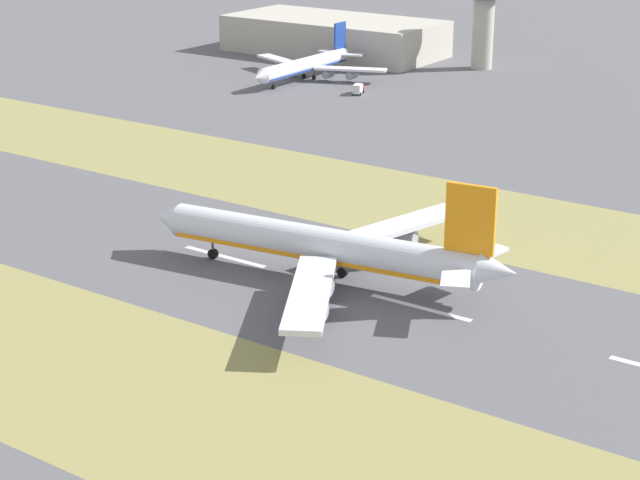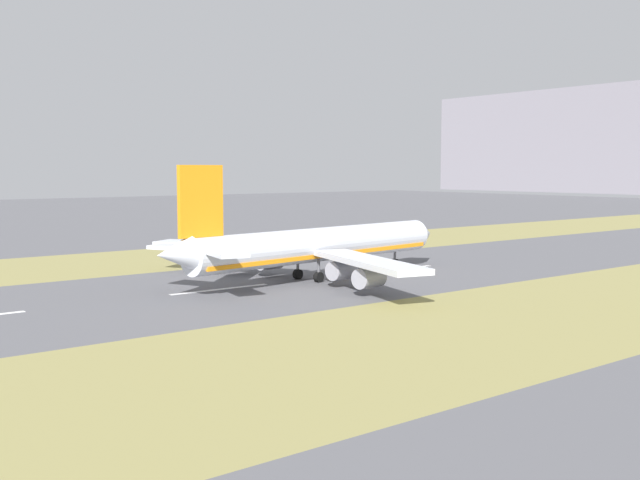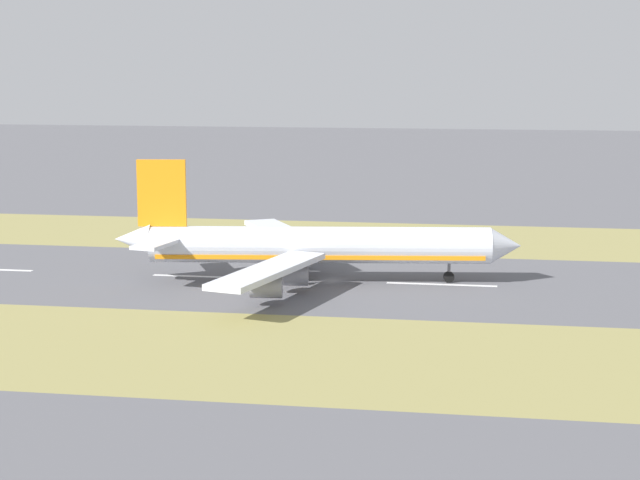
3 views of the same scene
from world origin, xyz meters
name	(u,v)px [view 2 (image 2 of 3)]	position (x,y,z in m)	size (l,w,h in m)	color
ground_plane	(325,277)	(0.00, 0.00, 0.00)	(800.00, 800.00, 0.00)	#56565B
grass_median_west	(203,255)	(-45.00, 0.00, 0.00)	(40.00, 600.00, 0.01)	olive
grass_median_east	(533,315)	(45.00, 0.00, 0.00)	(40.00, 600.00, 0.01)	olive
centreline_dash_mid	(220,289)	(0.00, -21.89, 0.01)	(1.20, 18.00, 0.01)	silver
centreline_dash_far	(397,269)	(0.00, 18.11, 0.01)	(1.20, 18.00, 0.01)	silver
airplane_main_jet	(312,246)	(1.19, -3.78, 6.02)	(63.56, 67.13, 20.20)	silver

